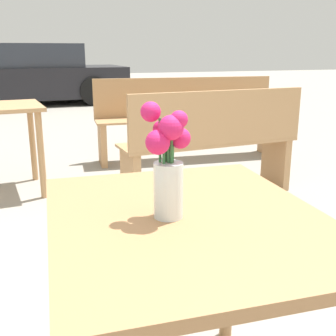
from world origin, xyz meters
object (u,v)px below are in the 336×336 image
object	(u,v)px
table_front	(186,252)
flower_vase	(167,165)
parked_car	(27,76)
bench_far	(213,142)
bench_near	(187,114)

from	to	relation	value
table_front	flower_vase	world-z (taller)	flower_vase
table_front	parked_car	world-z (taller)	parked_car
bench_far	parked_car	size ratio (longest dim) A/B	0.34
flower_vase	bench_far	world-z (taller)	flower_vase
bench_far	parked_car	distance (m)	6.89
bench_near	parked_car	distance (m)	5.70
flower_vase	bench_near	size ratio (longest dim) A/B	0.15
bench_far	bench_near	bearing A→B (deg)	78.01
table_front	bench_near	distance (m)	3.43
table_front	flower_vase	distance (m)	0.26
flower_vase	parked_car	distance (m)	8.68
table_front	flower_vase	size ratio (longest dim) A/B	2.95
table_front	parked_car	distance (m)	8.68
table_front	bench_far	world-z (taller)	bench_far
flower_vase	table_front	bearing A→B (deg)	-0.61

